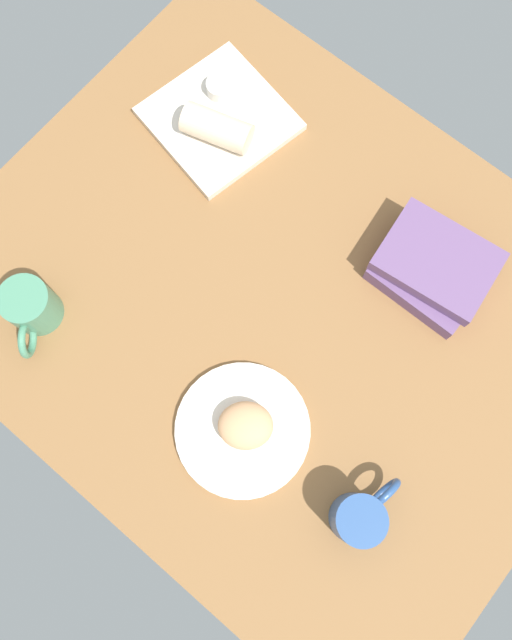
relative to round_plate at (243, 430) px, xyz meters
The scene contains 9 objects.
dining_table 22.82cm from the round_plate, 113.93° to the left, with size 110.00×90.00×4.00cm, color olive.
round_plate is the anchor object (origin of this frame).
scone_pastry 3.06cm from the round_plate, 78.75° to the left, with size 8.82×7.67×4.57cm, color tan.
square_plate 57.01cm from the round_plate, 134.19° to the left, with size 22.92×22.92×1.60cm, color silver.
sauce_cup 62.18cm from the round_plate, 133.63° to the left, with size 5.04×5.04×2.63cm.
breakfast_wrap 53.04cm from the round_plate, 134.71° to the left, with size 5.61×5.61×12.40cm, color beige.
book_stack 42.06cm from the round_plate, 79.31° to the left, with size 20.25×16.54×6.47cm.
coffee_mug 22.70cm from the round_plate, ahead, with size 7.74×12.70×9.41cm.
second_mug 40.16cm from the round_plate, 169.67° to the right, with size 10.18×11.49×8.82cm.
Camera 1 is at (16.34, -25.96, 109.17)cm, focal length 35.72 mm.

